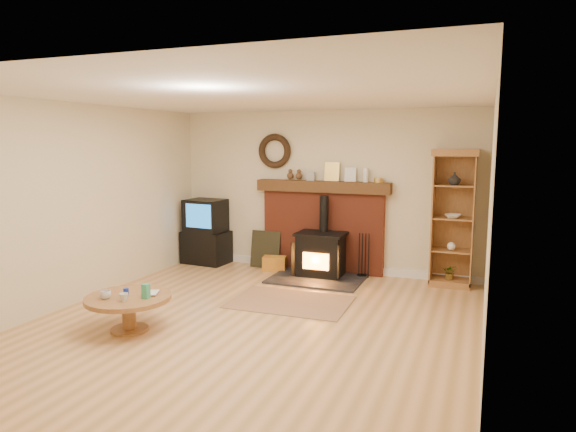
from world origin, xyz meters
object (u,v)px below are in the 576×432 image
at_px(tv_unit, 206,233).
at_px(wood_stove, 320,256).
at_px(curio_cabinet, 453,218).
at_px(coffee_table, 128,302).

bearing_deg(tv_unit, wood_stove, -5.23).
distance_m(wood_stove, tv_unit, 2.17).
relative_size(wood_stove, curio_cabinet, 0.70).
bearing_deg(coffee_table, curio_cabinet, 45.37).
relative_size(curio_cabinet, coffee_table, 2.11).
height_order(wood_stove, coffee_table, wood_stove).
bearing_deg(curio_cabinet, wood_stove, -171.63).
distance_m(wood_stove, curio_cabinet, 2.06).
xyz_separation_m(wood_stove, tv_unit, (-2.15, 0.20, 0.19)).
height_order(wood_stove, tv_unit, wood_stove).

